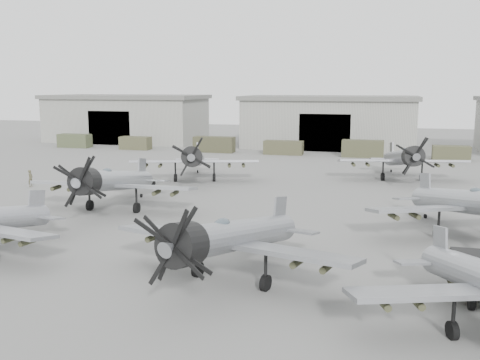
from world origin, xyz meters
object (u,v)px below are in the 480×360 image
at_px(aircraft_far_1, 403,158).
at_px(aircraft_far_0, 194,158).
at_px(aircraft_near_1, 229,238).
at_px(tug_trailer, 118,179).
at_px(aircraft_mid_2, 470,203).
at_px(ground_crew, 31,178).
at_px(aircraft_mid_1, 111,181).

bearing_deg(aircraft_far_1, aircraft_far_0, -174.78).
xyz_separation_m(aircraft_near_1, tug_trailer, (-20.00, 25.24, -2.04)).
bearing_deg(tug_trailer, aircraft_mid_2, -23.92).
bearing_deg(tug_trailer, aircraft_far_0, 20.08).
xyz_separation_m(aircraft_near_1, aircraft_mid_2, (13.33, 12.48, -0.01)).
height_order(aircraft_far_0, tug_trailer, aircraft_far_0).
relative_size(aircraft_mid_2, aircraft_far_0, 0.96).
distance_m(aircraft_far_0, aircraft_far_1, 22.91).
xyz_separation_m(aircraft_far_0, ground_crew, (-15.39, -7.39, -1.67)).
distance_m(aircraft_mid_1, aircraft_far_1, 32.17).
bearing_deg(aircraft_near_1, aircraft_mid_1, 150.92).
distance_m(aircraft_near_1, aircraft_mid_1, 19.32).
bearing_deg(aircraft_mid_1, ground_crew, 147.83).
bearing_deg(ground_crew, aircraft_near_1, -133.36).
bearing_deg(aircraft_mid_2, aircraft_far_0, 123.90).
bearing_deg(aircraft_mid_2, tug_trailer, 134.83).
bearing_deg(ground_crew, aircraft_far_1, -75.70).
bearing_deg(aircraft_far_1, ground_crew, -170.93).
height_order(aircraft_mid_1, aircraft_far_1, aircraft_mid_1).
distance_m(aircraft_mid_1, aircraft_far_0, 15.35).
distance_m(aircraft_near_1, ground_crew, 34.92).
relative_size(aircraft_far_1, ground_crew, 8.02).
height_order(aircraft_near_1, ground_crew, aircraft_near_1).
xyz_separation_m(tug_trailer, ground_crew, (-7.79, -4.15, 0.40)).
xyz_separation_m(aircraft_near_1, ground_crew, (-27.79, 21.09, -1.64)).
bearing_deg(aircraft_mid_2, aircraft_near_1, -161.10).
height_order(aircraft_far_0, aircraft_far_1, aircraft_far_0).
relative_size(aircraft_mid_1, aircraft_far_1, 1.00).
height_order(aircraft_mid_2, aircraft_far_0, aircraft_far_0).
bearing_deg(ground_crew, aircraft_mid_2, -107.99).
bearing_deg(aircraft_mid_1, tug_trailer, 113.87).
bearing_deg(aircraft_far_0, aircraft_mid_1, -113.21).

